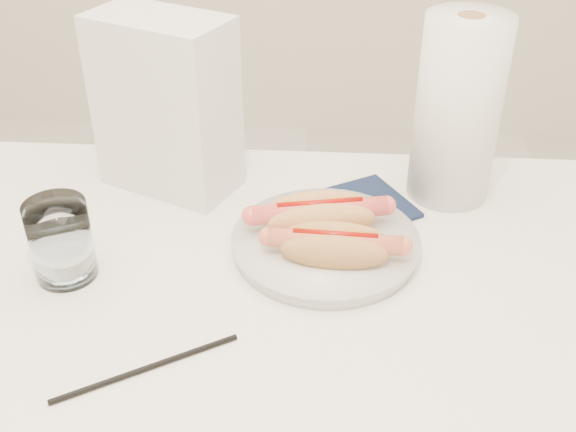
# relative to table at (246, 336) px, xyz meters

# --- Properties ---
(table) EXTENTS (1.20, 0.80, 0.75)m
(table) POSITION_rel_table_xyz_m (0.00, 0.00, 0.00)
(table) COLOR white
(table) RESTS_ON ground
(plate) EXTENTS (0.32, 0.32, 0.02)m
(plate) POSITION_rel_table_xyz_m (0.10, 0.11, 0.07)
(plate) COLOR silver
(plate) RESTS_ON table
(hotdog_left) EXTENTS (0.19, 0.10, 0.05)m
(hotdog_left) POSITION_rel_table_xyz_m (0.09, 0.13, 0.10)
(hotdog_left) COLOR tan
(hotdog_left) RESTS_ON plate
(hotdog_right) EXTENTS (0.17, 0.07, 0.05)m
(hotdog_right) POSITION_rel_table_xyz_m (0.11, 0.07, 0.10)
(hotdog_right) COLOR tan
(hotdog_right) RESTS_ON plate
(water_glass) EXTENTS (0.08, 0.08, 0.11)m
(water_glass) POSITION_rel_table_xyz_m (-0.24, 0.04, 0.11)
(water_glass) COLOR white
(water_glass) RESTS_ON table
(chopstick_near) EXTENTS (0.19, 0.12, 0.01)m
(chopstick_near) POSITION_rel_table_xyz_m (-0.09, -0.13, 0.06)
(chopstick_near) COLOR black
(chopstick_near) RESTS_ON table
(napkin_box) EXTENTS (0.23, 0.19, 0.27)m
(napkin_box) POSITION_rel_table_xyz_m (-0.15, 0.28, 0.19)
(napkin_box) COLOR silver
(napkin_box) RESTS_ON table
(navy_napkin) EXTENTS (0.18, 0.18, 0.01)m
(navy_napkin) POSITION_rel_table_xyz_m (0.15, 0.23, 0.06)
(navy_napkin) COLOR #121D3A
(navy_napkin) RESTS_ON table
(paper_towel_roll) EXTENTS (0.13, 0.13, 0.28)m
(paper_towel_roll) POSITION_rel_table_xyz_m (0.28, 0.28, 0.20)
(paper_towel_roll) COLOR white
(paper_towel_roll) RESTS_ON table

